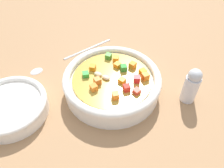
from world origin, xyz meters
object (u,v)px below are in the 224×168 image
(soup_bowl_main, at_px, (112,82))
(side_bowl_small, at_px, (10,107))
(spoon, at_px, (65,58))
(pepper_shaker, at_px, (191,85))

(soup_bowl_main, relative_size, side_bowl_small, 1.40)
(spoon, relative_size, side_bowl_small, 1.42)
(soup_bowl_main, bearing_deg, side_bowl_small, 99.18)
(soup_bowl_main, distance_m, spoon, 0.17)
(soup_bowl_main, height_order, pepper_shaker, pepper_shaker)
(side_bowl_small, xyz_separation_m, pepper_shaker, (-0.01, -0.37, 0.02))
(spoon, xyz_separation_m, side_bowl_small, (-0.16, 0.11, 0.01))
(side_bowl_small, bearing_deg, soup_bowl_main, -80.82)
(spoon, bearing_deg, pepper_shaker, 118.49)
(side_bowl_small, height_order, pepper_shaker, pepper_shaker)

